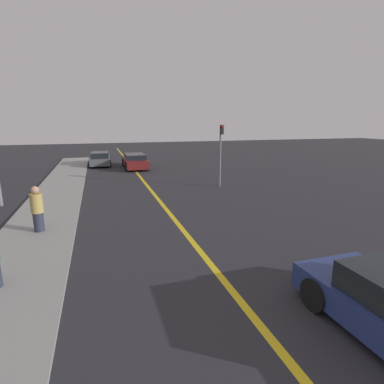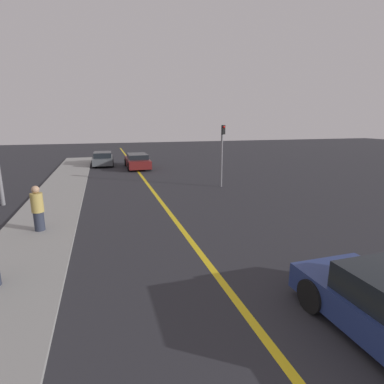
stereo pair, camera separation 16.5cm
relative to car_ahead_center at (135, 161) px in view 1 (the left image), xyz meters
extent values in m
cube|color=gold|center=(-0.18, -8.76, -0.63)|extent=(0.20, 60.00, 0.01)
cube|color=gray|center=(-5.35, -8.91, -0.58)|extent=(2.64, 35.70, 0.10)
cylinder|color=black|center=(1.20, -21.65, -0.27)|extent=(0.23, 0.72, 0.72)
cylinder|color=black|center=(2.98, -21.63, -0.27)|extent=(0.23, 0.72, 0.72)
cube|color=maroon|center=(0.00, 0.05, -0.11)|extent=(1.83, 4.80, 0.67)
cube|color=black|center=(0.00, -0.19, 0.43)|extent=(1.61, 2.64, 0.41)
cylinder|color=black|center=(-0.87, 1.54, -0.29)|extent=(0.22, 0.68, 0.68)
cylinder|color=black|center=(0.86, 1.54, -0.29)|extent=(0.22, 0.68, 0.68)
cylinder|color=black|center=(-0.86, -1.44, -0.29)|extent=(0.22, 0.68, 0.68)
cylinder|color=black|center=(0.87, -1.43, -0.29)|extent=(0.22, 0.68, 0.68)
cube|color=#4C5156|center=(-2.88, 2.81, -0.16)|extent=(1.87, 4.42, 0.58)
cube|color=black|center=(-2.88, 2.59, 0.37)|extent=(1.61, 2.44, 0.47)
cylinder|color=black|center=(-3.67, 4.18, -0.30)|extent=(0.24, 0.67, 0.66)
cylinder|color=black|center=(-2.01, 4.14, -0.30)|extent=(0.24, 0.67, 0.66)
cylinder|color=black|center=(-3.75, 1.47, -0.30)|extent=(0.24, 0.67, 0.66)
cylinder|color=black|center=(-2.08, 1.43, -0.30)|extent=(0.24, 0.67, 0.66)
cylinder|color=#282D3D|center=(-5.26, -14.84, -0.18)|extent=(0.36, 0.36, 0.70)
cylinder|color=tan|center=(-5.26, -14.84, 0.52)|extent=(0.42, 0.42, 0.70)
sphere|color=tan|center=(-5.26, -14.84, 1.00)|extent=(0.27, 0.27, 0.27)
cylinder|color=slate|center=(4.13, -9.28, 1.27)|extent=(0.12, 0.12, 3.79)
cube|color=black|center=(4.13, -9.46, 2.89)|extent=(0.18, 0.18, 0.55)
sphere|color=red|center=(4.13, -9.55, 3.05)|extent=(0.14, 0.14, 0.14)
camera|label=1|loc=(-3.05, -26.34, 3.36)|focal=28.00mm
camera|label=2|loc=(-2.89, -26.38, 3.36)|focal=28.00mm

